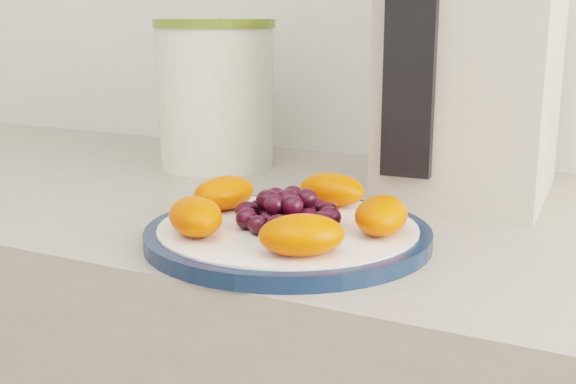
% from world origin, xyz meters
% --- Properties ---
extents(plate_rim, '(0.27, 0.27, 0.01)m').
position_xyz_m(plate_rim, '(0.07, 1.03, 0.91)').
color(plate_rim, '#0F1F3C').
rests_on(plate_rim, counter).
extents(plate_face, '(0.25, 0.25, 0.02)m').
position_xyz_m(plate_face, '(0.07, 1.03, 0.91)').
color(plate_face, white).
rests_on(plate_face, counter).
extents(canister, '(0.20, 0.20, 0.20)m').
position_xyz_m(canister, '(-0.20, 1.32, 1.00)').
color(canister, '#506B14').
rests_on(canister, counter).
extents(canister_lid, '(0.21, 0.21, 0.01)m').
position_xyz_m(canister_lid, '(-0.20, 1.32, 1.10)').
color(canister_lid, olive).
rests_on(canister_lid, canister).
extents(appliance_body, '(0.19, 0.26, 0.31)m').
position_xyz_m(appliance_body, '(0.17, 1.31, 1.06)').
color(appliance_body, '#B9B0A2').
rests_on(appliance_body, counter).
extents(appliance_panel, '(0.05, 0.02, 0.23)m').
position_xyz_m(appliance_panel, '(0.13, 1.18, 1.06)').
color(appliance_panel, black).
rests_on(appliance_panel, appliance_body).
extents(fruit_plate, '(0.24, 0.23, 0.04)m').
position_xyz_m(fruit_plate, '(0.07, 1.03, 0.93)').
color(fruit_plate, '#F83600').
rests_on(fruit_plate, plate_face).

